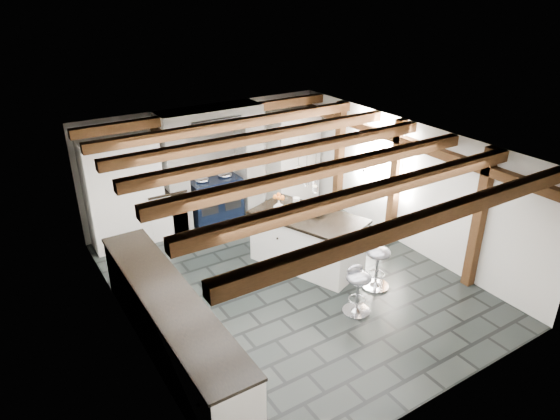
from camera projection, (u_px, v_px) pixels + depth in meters
ground at (288, 281)px, 8.12m from camera, size 6.00×6.00×0.00m
room_shell at (213, 200)px, 8.45m from camera, size 6.00×6.03×6.00m
range_cooker at (215, 199)px, 9.97m from camera, size 1.00×0.63×0.99m
kitchen_island at (307, 239)px, 8.42m from camera, size 1.58×2.09×1.23m
bar_stool_near at (377, 260)px, 7.78m from camera, size 0.47×0.47×0.80m
bar_stool_far at (358, 285)px, 7.19m from camera, size 0.42×0.42×0.76m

